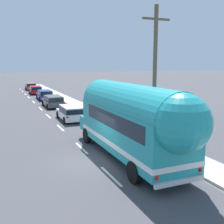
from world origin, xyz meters
TOP-DOWN VIEW (x-y plane):
  - ground_plane at (0.00, 0.00)m, footprint 300.00×300.00m
  - lane_markings at (2.56, 13.27)m, footprint 3.77×80.00m
  - sidewalk_slab at (4.67, 10.00)m, footprint 2.05×90.00m
  - utility_pole at (4.19, 1.07)m, footprint 1.80×0.24m
  - painted_bus at (1.82, -0.74)m, footprint 2.63×11.19m
  - car_lead at (1.57, 10.94)m, footprint 2.00×4.36m
  - car_second at (1.62, 19.46)m, footprint 2.03×4.71m
  - car_third at (1.84, 26.70)m, footprint 2.00×4.49m
  - car_fourth at (1.67, 34.76)m, footprint 2.05×4.50m
  - car_fifth at (1.87, 43.12)m, footprint 2.09×4.85m

SIDE VIEW (x-z plane):
  - ground_plane at x=0.00m, z-range 0.00..0.00m
  - lane_markings at x=2.56m, z-range 0.00..0.01m
  - sidewalk_slab at x=4.67m, z-range 0.00..0.15m
  - car_fourth at x=1.67m, z-range 0.10..1.47m
  - car_second at x=1.62m, z-range 0.11..1.48m
  - car_lead at x=1.57m, z-range 0.11..1.48m
  - car_third at x=1.84m, z-range 0.11..1.48m
  - car_fifth at x=1.87m, z-range 0.11..1.48m
  - painted_bus at x=1.82m, z-range 0.24..4.37m
  - utility_pole at x=4.19m, z-range 0.17..8.67m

